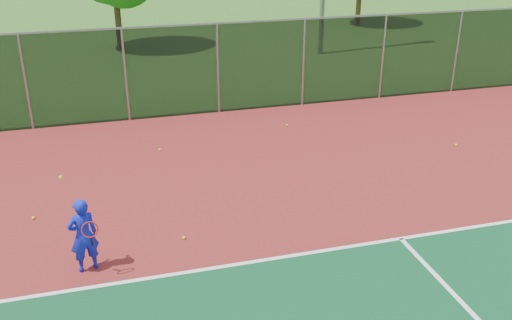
% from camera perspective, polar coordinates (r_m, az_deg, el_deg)
% --- Properties ---
extents(court_apron, '(30.00, 20.00, 0.02)m').
position_cam_1_polar(court_apron, '(11.00, 7.47, -12.01)').
color(court_apron, maroon).
rests_on(court_apron, ground).
extents(fence_back, '(30.00, 0.06, 3.03)m').
position_cam_1_polar(fence_back, '(19.13, -3.84, 9.20)').
color(fence_back, black).
rests_on(fence_back, court_apron).
extents(tennis_player, '(0.63, 0.67, 1.99)m').
position_cam_1_polar(tennis_player, '(11.30, -16.89, -7.20)').
color(tennis_player, '#131BBB').
rests_on(tennis_player, court_apron).
extents(practice_ball_0, '(0.07, 0.07, 0.07)m').
position_cam_1_polar(practice_ball_0, '(12.22, -7.23, -7.72)').
color(practice_ball_0, yellow).
rests_on(practice_ball_0, court_apron).
extents(practice_ball_1, '(0.07, 0.07, 0.07)m').
position_cam_1_polar(practice_ball_1, '(18.25, 3.13, 3.50)').
color(practice_ball_1, yellow).
rests_on(practice_ball_1, court_apron).
extents(practice_ball_2, '(0.07, 0.07, 0.07)m').
position_cam_1_polar(practice_ball_2, '(17.70, 19.36, 1.44)').
color(practice_ball_2, yellow).
rests_on(practice_ball_2, court_apron).
extents(practice_ball_3, '(0.07, 0.07, 0.07)m').
position_cam_1_polar(practice_ball_3, '(16.59, -9.59, 1.03)').
color(practice_ball_3, yellow).
rests_on(practice_ball_3, court_apron).
extents(practice_ball_5, '(0.07, 0.07, 0.07)m').
position_cam_1_polar(practice_ball_5, '(13.78, -21.38, -5.41)').
color(practice_ball_5, yellow).
rests_on(practice_ball_5, court_apron).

